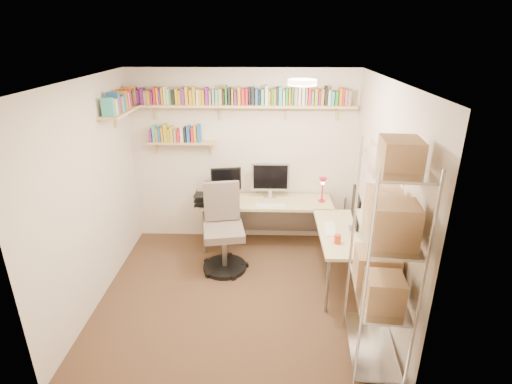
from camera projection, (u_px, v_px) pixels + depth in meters
ground at (237, 293)px, 4.83m from camera, size 3.20×3.20×0.00m
room_shell at (235, 172)px, 4.25m from camera, size 3.24×3.04×2.52m
wall_shelves at (209, 106)px, 5.28m from camera, size 3.12×1.09×0.80m
corner_desk at (276, 208)px, 5.42m from camera, size 2.20×1.82×1.24m
office_chair at (223, 234)px, 5.21m from camera, size 0.61×0.61×1.15m
wire_rack at (386, 240)px, 3.37m from camera, size 0.52×0.94×2.21m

